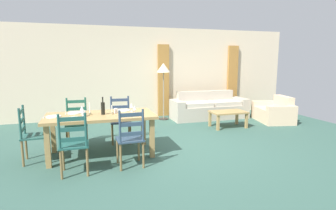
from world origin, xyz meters
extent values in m
cube|color=#33564A|center=(0.00, 0.00, -0.01)|extent=(9.60, 9.60, 0.02)
cube|color=beige|center=(0.00, 3.30, 1.35)|extent=(9.60, 0.16, 2.70)
cube|color=#AE7836|center=(0.58, 3.16, 1.10)|extent=(0.35, 0.08, 2.20)
cube|color=#AE7836|center=(2.98, 3.16, 1.10)|extent=(0.35, 0.08, 2.20)
cube|color=#A9864F|center=(-1.47, 0.01, 0.72)|extent=(1.90, 0.96, 0.05)
cube|color=#A9864F|center=(-2.32, -0.37, 0.35)|extent=(0.08, 0.08, 0.70)
cube|color=#A9864F|center=(-0.62, -0.37, 0.35)|extent=(0.08, 0.08, 0.70)
cube|color=#A9864F|center=(-2.32, 0.39, 0.35)|extent=(0.08, 0.08, 0.70)
cube|color=#A9864F|center=(-0.62, 0.39, 0.35)|extent=(0.08, 0.08, 0.70)
cube|color=#20524B|center=(-1.91, -0.72, 0.45)|extent=(0.42, 0.40, 0.03)
cylinder|color=olive|center=(-2.09, -0.55, 0.22)|extent=(0.04, 0.04, 0.43)
cylinder|color=olive|center=(-1.73, -0.55, 0.22)|extent=(0.04, 0.04, 0.43)
cylinder|color=olive|center=(-2.09, -0.89, 0.22)|extent=(0.04, 0.04, 0.43)
cylinder|color=olive|center=(-1.73, -0.89, 0.22)|extent=(0.04, 0.04, 0.43)
cylinder|color=#20524B|center=(-2.09, -0.89, 0.71)|extent=(0.04, 0.04, 0.50)
cylinder|color=#20524B|center=(-1.73, -0.89, 0.71)|extent=(0.04, 0.04, 0.50)
cube|color=#20524B|center=(-1.91, -0.89, 0.58)|extent=(0.38, 0.02, 0.06)
cube|color=#20524B|center=(-1.91, -0.89, 0.73)|extent=(0.38, 0.02, 0.06)
cube|color=#20524B|center=(-1.91, -0.89, 0.88)|extent=(0.38, 0.02, 0.06)
cube|color=#31465A|center=(-1.06, -0.65, 0.45)|extent=(0.44, 0.42, 0.03)
cylinder|color=olive|center=(-1.24, -0.49, 0.22)|extent=(0.04, 0.04, 0.43)
cylinder|color=olive|center=(-0.88, -0.48, 0.22)|extent=(0.04, 0.04, 0.43)
cylinder|color=olive|center=(-1.23, -0.83, 0.22)|extent=(0.04, 0.04, 0.43)
cylinder|color=olive|center=(-0.87, -0.82, 0.22)|extent=(0.04, 0.04, 0.43)
cylinder|color=#31465A|center=(-1.23, -0.83, 0.71)|extent=(0.04, 0.04, 0.50)
cylinder|color=#31465A|center=(-0.87, -0.82, 0.71)|extent=(0.04, 0.04, 0.50)
cube|color=#31465A|center=(-1.05, -0.82, 0.58)|extent=(0.38, 0.04, 0.06)
cube|color=#31465A|center=(-1.05, -0.82, 0.73)|extent=(0.38, 0.04, 0.06)
cube|color=#31465A|center=(-1.05, -0.82, 0.88)|extent=(0.38, 0.04, 0.06)
cube|color=#215D47|center=(-1.92, 0.70, 0.45)|extent=(0.43, 0.41, 0.03)
cylinder|color=olive|center=(-1.74, 0.53, 0.22)|extent=(0.04, 0.04, 0.43)
cylinder|color=olive|center=(-2.10, 0.53, 0.22)|extent=(0.04, 0.04, 0.43)
cylinder|color=olive|center=(-1.73, 0.87, 0.22)|extent=(0.04, 0.04, 0.43)
cylinder|color=olive|center=(-2.09, 0.87, 0.22)|extent=(0.04, 0.04, 0.43)
cylinder|color=#215D47|center=(-1.73, 0.87, 0.71)|extent=(0.04, 0.04, 0.50)
cylinder|color=#215D47|center=(-2.09, 0.87, 0.71)|extent=(0.04, 0.04, 0.50)
cube|color=#215D47|center=(-1.91, 0.87, 0.58)|extent=(0.38, 0.03, 0.06)
cube|color=#215D47|center=(-1.91, 0.87, 0.73)|extent=(0.38, 0.03, 0.06)
cube|color=#215D47|center=(-1.91, 0.87, 0.88)|extent=(0.38, 0.03, 0.06)
cube|color=#30425D|center=(-1.04, 0.68, 0.45)|extent=(0.44, 0.42, 0.03)
cylinder|color=olive|center=(-0.87, 0.50, 0.22)|extent=(0.04, 0.04, 0.43)
cylinder|color=olive|center=(-1.23, 0.52, 0.22)|extent=(0.04, 0.04, 0.43)
cylinder|color=olive|center=(-0.85, 0.84, 0.22)|extent=(0.04, 0.04, 0.43)
cylinder|color=olive|center=(-1.21, 0.86, 0.22)|extent=(0.04, 0.04, 0.43)
cylinder|color=#30425D|center=(-0.85, 0.84, 0.71)|extent=(0.04, 0.04, 0.50)
cylinder|color=#30425D|center=(-1.21, 0.86, 0.71)|extent=(0.04, 0.04, 0.50)
cube|color=#30425D|center=(-1.03, 0.85, 0.58)|extent=(0.38, 0.05, 0.06)
cube|color=#30425D|center=(-1.03, 0.85, 0.73)|extent=(0.38, 0.05, 0.06)
cube|color=#30425D|center=(-1.03, 0.85, 0.88)|extent=(0.38, 0.05, 0.06)
cube|color=#25554C|center=(-2.56, -0.01, 0.45)|extent=(0.42, 0.44, 0.03)
cylinder|color=olive|center=(-2.40, 0.18, 0.22)|extent=(0.04, 0.04, 0.43)
cylinder|color=olive|center=(-2.39, -0.18, 0.22)|extent=(0.04, 0.04, 0.43)
cylinder|color=olive|center=(-2.74, 0.16, 0.22)|extent=(0.04, 0.04, 0.43)
cylinder|color=olive|center=(-2.72, -0.20, 0.22)|extent=(0.04, 0.04, 0.43)
cylinder|color=#25554C|center=(-2.74, 0.16, 0.71)|extent=(0.04, 0.04, 0.50)
cylinder|color=#25554C|center=(-2.72, -0.20, 0.71)|extent=(0.04, 0.04, 0.50)
cube|color=#25554C|center=(-2.73, -0.02, 0.58)|extent=(0.04, 0.38, 0.06)
cube|color=#25554C|center=(-2.73, -0.02, 0.73)|extent=(0.04, 0.38, 0.06)
cube|color=#25554C|center=(-2.73, -0.02, 0.88)|extent=(0.04, 0.38, 0.06)
cylinder|color=white|center=(-1.92, -0.24, 0.76)|extent=(0.24, 0.24, 0.02)
cube|color=silver|center=(-2.07, -0.24, 0.75)|extent=(0.02, 0.17, 0.01)
cylinder|color=white|center=(-1.02, -0.24, 0.76)|extent=(0.24, 0.24, 0.02)
cube|color=silver|center=(-1.17, -0.24, 0.75)|extent=(0.02, 0.17, 0.01)
cylinder|color=white|center=(-1.92, 0.26, 0.76)|extent=(0.24, 0.24, 0.02)
cube|color=silver|center=(-2.07, 0.26, 0.75)|extent=(0.02, 0.17, 0.01)
cylinder|color=white|center=(-1.02, 0.26, 0.76)|extent=(0.24, 0.24, 0.02)
cube|color=silver|center=(-1.17, 0.26, 0.75)|extent=(0.02, 0.17, 0.01)
cylinder|color=white|center=(-2.25, 0.01, 0.76)|extent=(0.24, 0.24, 0.02)
cube|color=silver|center=(-2.40, 0.01, 0.75)|extent=(0.03, 0.17, 0.01)
cylinder|color=black|center=(-1.43, 0.00, 0.86)|extent=(0.07, 0.07, 0.22)
cylinder|color=black|center=(-1.43, 0.00, 1.01)|extent=(0.02, 0.02, 0.08)
cylinder|color=black|center=(-1.43, 0.00, 1.06)|extent=(0.03, 0.03, 0.02)
cylinder|color=white|center=(-1.78, -0.13, 0.75)|extent=(0.06, 0.06, 0.01)
cylinder|color=white|center=(-1.78, -0.13, 0.79)|extent=(0.01, 0.01, 0.07)
cone|color=white|center=(-1.78, -0.13, 0.87)|extent=(0.06, 0.06, 0.08)
cylinder|color=white|center=(-0.88, -0.14, 0.75)|extent=(0.06, 0.06, 0.01)
cylinder|color=white|center=(-0.88, -0.14, 0.79)|extent=(0.01, 0.01, 0.07)
cone|color=white|center=(-0.88, -0.14, 0.87)|extent=(0.06, 0.06, 0.08)
cylinder|color=white|center=(-1.79, 0.14, 0.75)|extent=(0.06, 0.06, 0.01)
cylinder|color=white|center=(-1.79, 0.14, 0.79)|extent=(0.01, 0.01, 0.07)
cone|color=white|center=(-1.79, 0.14, 0.87)|extent=(0.06, 0.06, 0.08)
cylinder|color=white|center=(-0.89, 0.16, 0.75)|extent=(0.06, 0.06, 0.01)
cylinder|color=white|center=(-0.89, 0.16, 0.79)|extent=(0.01, 0.01, 0.07)
cone|color=white|center=(-0.89, 0.16, 0.87)|extent=(0.06, 0.06, 0.08)
cylinder|color=beige|center=(-1.20, 0.05, 0.80)|extent=(0.07, 0.07, 0.09)
cylinder|color=beige|center=(-1.75, -0.05, 0.80)|extent=(0.07, 0.07, 0.09)
cylinder|color=#998C66|center=(-1.65, 0.03, 0.77)|extent=(0.05, 0.05, 0.04)
cylinder|color=white|center=(-1.65, 0.03, 0.88)|extent=(0.02, 0.02, 0.18)
cylinder|color=#998C66|center=(-1.27, -0.03, 0.77)|extent=(0.05, 0.05, 0.04)
cylinder|color=white|center=(-1.27, -0.03, 0.85)|extent=(0.02, 0.02, 0.13)
cube|color=#B7AC98|center=(1.78, 2.37, 0.20)|extent=(1.81, 0.81, 0.40)
cube|color=#B7AC98|center=(1.78, 2.67, 0.40)|extent=(1.80, 0.21, 0.80)
cube|color=#B7AC98|center=(2.80, 2.38, 0.29)|extent=(0.25, 0.80, 0.58)
cube|color=#B7AC98|center=(0.76, 2.36, 0.29)|extent=(0.25, 0.80, 0.58)
cube|color=beige|center=(2.23, 2.32, 0.46)|extent=(0.86, 0.65, 0.12)
cube|color=beige|center=(1.33, 2.32, 0.46)|extent=(0.86, 0.65, 0.12)
cube|color=#A9864F|center=(1.77, 1.22, 0.40)|extent=(0.90, 0.56, 0.04)
cube|color=#A9864F|center=(1.37, 0.99, 0.19)|extent=(0.06, 0.06, 0.38)
cube|color=#A9864F|center=(2.17, 0.99, 0.19)|extent=(0.06, 0.06, 0.38)
cube|color=#A9864F|center=(1.37, 1.45, 0.19)|extent=(0.06, 0.06, 0.38)
cube|color=#A9864F|center=(2.17, 1.45, 0.19)|extent=(0.06, 0.06, 0.38)
cube|color=beige|center=(3.33, 1.47, 0.19)|extent=(0.95, 0.95, 0.38)
cube|color=beige|center=(3.63, 1.41, 0.36)|extent=(0.36, 0.82, 0.72)
cube|color=beige|center=(3.23, 0.99, 0.26)|extent=(0.82, 0.34, 0.52)
cube|color=beige|center=(3.43, 1.95, 0.26)|extent=(0.82, 0.34, 0.52)
cylinder|color=#332D28|center=(0.43, 2.62, 0.01)|extent=(0.28, 0.28, 0.03)
cylinder|color=gray|center=(0.43, 2.62, 0.71)|extent=(0.03, 0.03, 1.35)
cone|color=beige|center=(0.43, 2.62, 1.51)|extent=(0.40, 0.40, 0.26)
camera|label=1|loc=(-1.67, -4.83, 1.68)|focal=28.69mm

